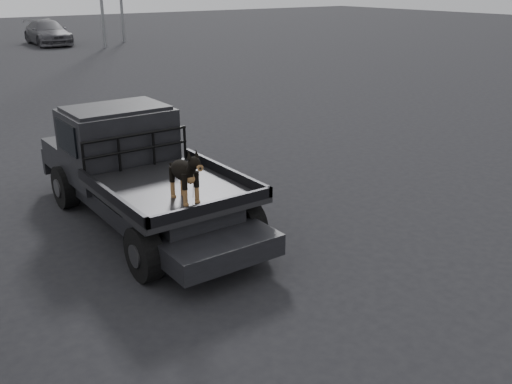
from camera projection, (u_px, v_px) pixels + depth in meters
ground at (188, 298)px, 7.24m from camera, size 120.00×120.00×0.00m
flatbed_ute at (145, 197)px, 9.29m from camera, size 2.00×5.40×0.92m
ute_cab at (117, 132)px, 9.70m from camera, size 1.72×1.30×0.88m
headache_rack at (137, 151)px, 9.19m from camera, size 1.80×0.08×0.55m
dog at (184, 175)px, 7.79m from camera, size 0.32×0.60×0.74m
distant_car_b at (48, 33)px, 34.83m from camera, size 2.20×5.02×1.43m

